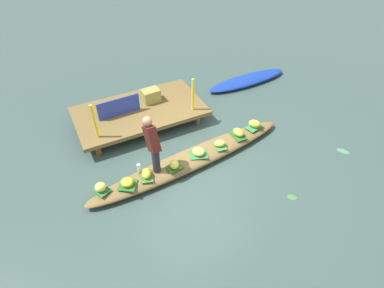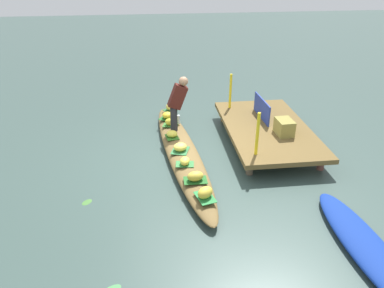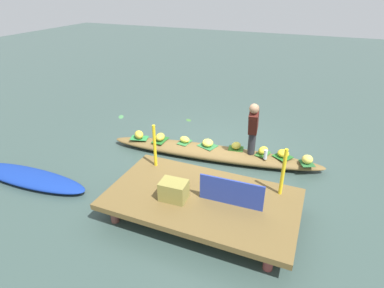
{
  "view_description": "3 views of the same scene",
  "coord_description": "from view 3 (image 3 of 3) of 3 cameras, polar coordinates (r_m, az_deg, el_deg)",
  "views": [
    {
      "loc": [
        -2.3,
        -4.58,
        5.04
      ],
      "look_at": [
        0.07,
        0.12,
        0.44
      ],
      "focal_mm": 30.08,
      "sensor_mm": 36.0,
      "label": 1
    },
    {
      "loc": [
        6.76,
        -0.6,
        3.86
      ],
      "look_at": [
        0.15,
        0.19,
        0.39
      ],
      "focal_mm": 34.79,
      "sensor_mm": 36.0,
      "label": 2
    },
    {
      "loc": [
        -2.0,
        5.98,
        3.62
      ],
      "look_at": [
        0.36,
        0.34,
        0.43
      ],
      "focal_mm": 29.49,
      "sensor_mm": 36.0,
      "label": 3
    }
  ],
  "objects": [
    {
      "name": "canal_water",
      "position": [
        7.27,
        3.69,
        -2.41
      ],
      "size": [
        40.0,
        40.0,
        0.0
      ],
      "primitive_type": "plane",
      "color": "#364B45",
      "rests_on": "ground"
    },
    {
      "name": "dock_platform",
      "position": [
        5.41,
        1.75,
        -9.97
      ],
      "size": [
        3.2,
        1.8,
        0.38
      ],
      "color": "brown",
      "rests_on": "ground"
    },
    {
      "name": "vendor_boat",
      "position": [
        7.21,
        3.72,
        -1.56
      ],
      "size": [
        4.93,
        1.16,
        0.24
      ],
      "primitive_type": "ellipsoid",
      "rotation": [
        0.0,
        0.0,
        0.11
      ],
      "color": "brown",
      "rests_on": "ground"
    },
    {
      "name": "moored_boat",
      "position": [
        7.16,
        -27.31,
        -5.42
      ],
      "size": [
        2.69,
        0.69,
        0.19
      ],
      "primitive_type": "ellipsoid",
      "rotation": [
        0.0,
        0.0,
        0.03
      ],
      "color": "navy",
      "rests_on": "ground"
    },
    {
      "name": "leaf_mat_0",
      "position": [
        7.38,
        -1.33,
        0.34
      ],
      "size": [
        0.28,
        0.37,
        0.01
      ],
      "primitive_type": "cube",
      "rotation": [
        0.0,
        0.0,
        1.45
      ],
      "color": "#34793C",
      "rests_on": "vendor_boat"
    },
    {
      "name": "banana_bunch_0",
      "position": [
        7.35,
        -1.34,
        0.83
      ],
      "size": [
        0.28,
        0.23,
        0.14
      ],
      "primitive_type": "ellipsoid",
      "rotation": [
        0.0,
        0.0,
        2.9
      ],
      "color": "#EEDA4A",
      "rests_on": "vendor_boat"
    },
    {
      "name": "leaf_mat_1",
      "position": [
        7.06,
        16.08,
        -2.18
      ],
      "size": [
        0.46,
        0.46,
        0.01
      ],
      "primitive_type": "cube",
      "rotation": [
        0.0,
        0.0,
        2.57
      ],
      "color": "#236424",
      "rests_on": "vendor_boat"
    },
    {
      "name": "banana_bunch_1",
      "position": [
        7.02,
        16.16,
        -1.63
      ],
      "size": [
        0.35,
        0.34,
        0.16
      ],
      "primitive_type": "ellipsoid",
      "rotation": [
        0.0,
        0.0,
        0.88
      ],
      "color": "yellow",
      "rests_on": "vendor_boat"
    },
    {
      "name": "leaf_mat_2",
      "position": [
        6.96,
        20.03,
        -3.28
      ],
      "size": [
        0.37,
        0.39,
        0.01
      ],
      "primitive_type": "cube",
      "rotation": [
        0.0,
        0.0,
        2.03
      ],
      "color": "#265E2F",
      "rests_on": "vendor_boat"
    },
    {
      "name": "banana_bunch_2",
      "position": [
        6.92,
        20.15,
        -2.62
      ],
      "size": [
        0.22,
        0.2,
        0.19
      ],
      "primitive_type": "ellipsoid",
      "rotation": [
        0.0,
        0.0,
        3.13
      ],
      "color": "#F3D655",
      "rests_on": "vendor_boat"
    },
    {
      "name": "leaf_mat_3",
      "position": [
        7.06,
        12.69,
        -1.73
      ],
      "size": [
        0.32,
        0.4,
        0.01
      ],
      "primitive_type": "cube",
      "rotation": [
        0.0,
        0.0,
        1.31
      ],
      "color": "#34712C",
      "rests_on": "vendor_boat"
    },
    {
      "name": "banana_bunch_3",
      "position": [
        7.02,
        12.76,
        -1.13
      ],
      "size": [
        0.27,
        0.3,
        0.17
      ],
      "primitive_type": "ellipsoid",
      "rotation": [
        0.0,
        0.0,
        1.15
      ],
      "color": "yellow",
      "rests_on": "vendor_boat"
    },
    {
      "name": "leaf_mat_4",
      "position": [
        7.23,
        2.84,
        -0.31
      ],
      "size": [
        0.47,
        0.43,
        0.01
      ],
      "primitive_type": "cube",
      "rotation": [
        0.0,
        0.0,
        2.82
      ],
      "color": "#30763E",
      "rests_on": "vendor_boat"
    },
    {
      "name": "banana_bunch_4",
      "position": [
        7.19,
        2.85,
        0.23
      ],
      "size": [
        0.35,
        0.36,
        0.16
      ],
      "primitive_type": "ellipsoid",
      "rotation": [
        0.0,
        0.0,
        2.09
      ],
      "color": "#F9E252",
      "rests_on": "vendor_boat"
    },
    {
      "name": "leaf_mat_5",
      "position": [
        7.17,
        7.94,
        -0.81
      ],
      "size": [
        0.37,
        0.31,
        0.01
      ],
      "primitive_type": "cube",
      "rotation": [
        0.0,
        0.0,
        0.16
      ],
      "color": "#2F6821",
      "rests_on": "vendor_boat"
    },
    {
      "name": "banana_bunch_5",
      "position": [
        7.14,
        7.98,
        -0.29
      ],
      "size": [
        0.24,
        0.27,
        0.15
      ],
      "primitive_type": "ellipsoid",
      "rotation": [
        0.0,
        0.0,
        1.38
      ],
      "color": "yellow",
      "rests_on": "vendor_boat"
    },
    {
      "name": "leaf_mat_6",
      "position": [
        7.51,
        -5.75,
        0.71
      ],
      "size": [
        0.28,
        0.42,
        0.01
      ],
      "primitive_type": "cube",
      "rotation": [
        0.0,
        0.0,
        1.55
      ],
      "color": "#226224",
      "rests_on": "vendor_boat"
    },
    {
      "name": "banana_bunch_6",
      "position": [
        7.48,
        -5.78,
        1.28
      ],
      "size": [
        0.26,
        0.33,
        0.17
      ],
      "primitive_type": "ellipsoid",
      "rotation": [
        0.0,
        0.0,
        1.76
      ],
      "color": "gold",
      "rests_on": "vendor_boat"
    },
    {
      "name": "leaf_mat_7",
      "position": [
        7.68,
        -9.52,
        1.08
      ],
      "size": [
        0.46,
        0.36,
        0.01
      ],
      "primitive_type": "cube",
      "rotation": [
        0.0,
        0.0,
        0.26
      ],
      "color": "#2B833F",
      "rests_on": "vendor_boat"
    },
    {
      "name": "banana_bunch_7",
      "position": [
        7.64,
        -9.57,
        1.69
      ],
      "size": [
        0.35,
        0.35,
        0.18
      ],
      "primitive_type": "ellipsoid",
      "rotation": [
        0.0,
        0.0,
        2.3
      ],
      "color": "gold",
      "rests_on": "vendor_boat"
    },
    {
      "name": "vendor_person",
      "position": [
        6.66,
        10.99,
        3.25
      ],
      "size": [
        0.23,
        0.47,
        1.23
      ],
      "color": "#28282D",
      "rests_on": "vendor_boat"
    },
    {
      "name": "water_bottle",
      "position": [
        6.83,
        13.16,
        -1.86
      ],
      "size": [
        0.08,
        0.08,
        0.21
      ],
      "primitive_type": "cylinder",
      "color": "silver",
      "rests_on": "vendor_boat"
    },
    {
      "name": "market_banner",
      "position": [
        5.12,
        7.08,
        -8.67
      ],
      "size": [
        1.05,
        0.07,
        0.46
      ],
      "primitive_type": "cube",
      "rotation": [
        0.0,
        0.0,
        0.03
      ],
      "color": "#263A95",
      "rests_on": "dock_platform"
    },
    {
      "name": "railing_post_west",
      "position": [
        5.42,
        16.16,
        -4.91
      ],
      "size": [
        0.06,
        0.06,
        0.86
      ],
      "primitive_type": "cylinder",
      "color": "yellow",
      "rests_on": "dock_platform"
    },
    {
      "name": "railing_post_east",
      "position": [
        6.05,
        -6.76,
        -0.34
      ],
      "size": [
        0.06,
        0.06,
        0.86
      ],
      "primitive_type": "cylinder",
      "color": "yellow",
      "rests_on": "dock_platform"
    },
    {
      "name": "produce_crate",
      "position": [
        5.25,
        -3.34,
        -8.38
      ],
      "size": [
        0.46,
        0.34,
        0.33
      ],
      "primitive_type": "cube",
      "rotation": [
        0.0,
        0.0,
        0.05
      ],
      "color": "olive",
      "rests_on": "dock_platform"
    },
    {
      "name": "drifting_plant_0",
      "position": [
        9.2,
        -0.62,
        4.35
      ],
      "size": [
        0.24,
        0.23,
        0.01
      ],
      "primitive_type": "ellipsoid",
      "rotation": [
        0.0,
        0.0,
        2.45
      ],
      "color": "#407432",
      "rests_on": "ground"
    },
    {
      "name": "drifting_plant_1",
      "position": [
        9.67,
        -12.71,
        4.84
      ],
      "size": [
        0.28,
        0.33,
        0.01
      ],
      "primitive_type": "ellipsoid",
      "rotation": [
        0.0,
        0.0,
        2.12
      ],
      "color": "#45854B",
      "rests_on": "ground"
    }
  ]
}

